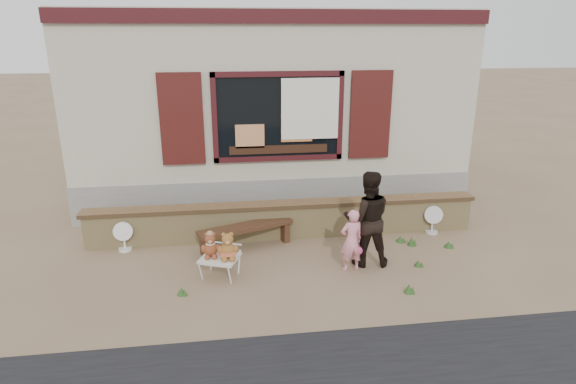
{
  "coord_description": "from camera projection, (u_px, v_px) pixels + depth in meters",
  "views": [
    {
      "loc": [
        -1.05,
        -7.08,
        3.6
      ],
      "look_at": [
        0.0,
        0.6,
        1.0
      ],
      "focal_mm": 30.0,
      "sensor_mm": 36.0,
      "label": 1
    }
  ],
  "objects": [
    {
      "name": "teddy_bear_left",
      "position": [
        210.0,
        244.0,
        7.28
      ],
      "size": [
        0.36,
        0.34,
        0.4
      ],
      "primitive_type": null,
      "rotation": [
        0.0,
        0.0,
        -0.38
      ],
      "color": "brown",
      "rests_on": "folding_chair"
    },
    {
      "name": "teddy_bear_right",
      "position": [
        228.0,
        245.0,
        7.22
      ],
      "size": [
        0.39,
        0.37,
        0.43
      ],
      "primitive_type": null,
      "rotation": [
        0.0,
        0.0,
        -0.38
      ],
      "color": "brown",
      "rests_on": "folding_chair"
    },
    {
      "name": "child",
      "position": [
        352.0,
        240.0,
        7.48
      ],
      "size": [
        0.4,
        0.3,
        1.01
      ],
      "primitive_type": "imported",
      "rotation": [
        0.0,
        0.0,
        3.29
      ],
      "color": "pink",
      "rests_on": "ground"
    },
    {
      "name": "grass_tufts",
      "position": [
        352.0,
        256.0,
        7.95
      ],
      "size": [
        4.65,
        1.86,
        0.16
      ],
      "color": "#2A4F1F",
      "rests_on": "ground"
    },
    {
      "name": "fan_right",
      "position": [
        433.0,
        219.0,
        8.94
      ],
      "size": [
        0.35,
        0.23,
        0.54
      ],
      "rotation": [
        0.0,
        0.0,
        -0.24
      ],
      "color": "silver",
      "rests_on": "ground"
    },
    {
      "name": "ground",
      "position": [
        293.0,
        261.0,
        7.93
      ],
      "size": [
        80.0,
        80.0,
        0.0
      ],
      "primitive_type": "plane",
      "color": "brown",
      "rests_on": "ground"
    },
    {
      "name": "fan_left",
      "position": [
        124.0,
        236.0,
        8.23
      ],
      "size": [
        0.33,
        0.22,
        0.53
      ],
      "rotation": [
        0.0,
        0.0,
        0.06
      ],
      "color": "white",
      "rests_on": "ground"
    },
    {
      "name": "folding_chair",
      "position": [
        220.0,
        259.0,
        7.33
      ],
      "size": [
        0.69,
        0.65,
        0.34
      ],
      "rotation": [
        0.0,
        0.0,
        -0.38
      ],
      "color": "silver",
      "rests_on": "ground"
    },
    {
      "name": "bench",
      "position": [
        246.0,
        232.0,
        8.29
      ],
      "size": [
        1.69,
        0.93,
        0.43
      ],
      "rotation": [
        0.0,
        0.0,
        0.36
      ],
      "color": "#382213",
      "rests_on": "ground"
    },
    {
      "name": "shopfront",
      "position": [
        266.0,
        101.0,
        11.51
      ],
      "size": [
        8.04,
        5.13,
        4.0
      ],
      "color": "#A09A81",
      "rests_on": "ground"
    },
    {
      "name": "brick_wall",
      "position": [
        285.0,
        219.0,
        8.76
      ],
      "size": [
        7.1,
        0.36,
        0.67
      ],
      "color": "tan",
      "rests_on": "ground"
    },
    {
      "name": "adult",
      "position": [
        367.0,
        219.0,
        7.6
      ],
      "size": [
        0.82,
        0.67,
        1.56
      ],
      "primitive_type": "imported",
      "rotation": [
        0.0,
        0.0,
        3.04
      ],
      "color": "black",
      "rests_on": "ground"
    }
  ]
}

